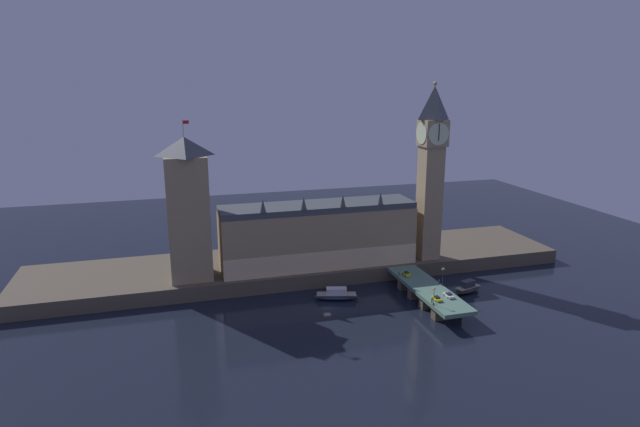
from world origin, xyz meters
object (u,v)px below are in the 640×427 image
at_px(pedestrian_near_rail, 432,300).
at_px(boat_upstream, 336,295).
at_px(car_southbound_lead, 449,295).
at_px(boat_downstream, 468,288).
at_px(victoria_tower, 188,209).
at_px(car_northbound_lead, 406,274).
at_px(car_northbound_trail, 437,298).
at_px(pedestrian_far_rail, 399,273).
at_px(pedestrian_mid_walk, 439,282).
at_px(street_lamp_mid, 443,274).
at_px(street_lamp_near, 434,294).
at_px(clock_tower, 431,168).

height_order(pedestrian_near_rail, boat_upstream, pedestrian_near_rail).
bearing_deg(car_southbound_lead, pedestrian_near_rail, -160.07).
bearing_deg(boat_downstream, victoria_tower, 163.06).
relative_size(car_northbound_lead, car_northbound_trail, 0.92).
height_order(car_southbound_lead, pedestrian_far_rail, pedestrian_far_rail).
relative_size(pedestrian_near_rail, pedestrian_mid_walk, 1.05).
distance_m(victoria_tower, street_lamp_mid, 95.79).
bearing_deg(pedestrian_mid_walk, pedestrian_far_rail, 131.00).
bearing_deg(car_northbound_trail, boat_downstream, 35.24).
bearing_deg(pedestrian_near_rail, boat_downstream, 34.73).
xyz_separation_m(car_northbound_trail, pedestrian_far_rail, (-2.62, 25.08, 0.30)).
distance_m(car_northbound_lead, pedestrian_near_rail, 25.84).
bearing_deg(pedestrian_mid_walk, car_northbound_lead, 125.17).
bearing_deg(pedestrian_near_rail, car_northbound_lead, 84.18).
height_order(street_lamp_mid, boat_downstream, street_lamp_mid).
bearing_deg(car_northbound_lead, pedestrian_near_rail, -95.82).
bearing_deg(pedestrian_mid_walk, pedestrian_near_rail, -125.79).
bearing_deg(boat_upstream, victoria_tower, 155.56).
height_order(car_northbound_trail, street_lamp_near, street_lamp_near).
bearing_deg(car_northbound_lead, clock_tower, 45.45).
relative_size(clock_tower, pedestrian_near_rail, 40.63).
distance_m(car_southbound_lead, boat_downstream, 21.41).
bearing_deg(clock_tower, car_southbound_lead, -106.73).
bearing_deg(boat_upstream, clock_tower, 22.89).
bearing_deg(victoria_tower, boat_upstream, -24.44).
relative_size(clock_tower, car_northbound_trail, 16.78).
height_order(car_southbound_lead, pedestrian_mid_walk, pedestrian_mid_walk).
bearing_deg(pedestrian_mid_walk, car_northbound_trail, -121.16).
distance_m(pedestrian_near_rail, pedestrian_far_rail, 26.61).
xyz_separation_m(pedestrian_mid_walk, street_lamp_near, (-10.89, -16.43, 3.15)).
height_order(pedestrian_near_rail, pedestrian_far_rail, pedestrian_near_rail).
relative_size(car_northbound_lead, street_lamp_near, 0.61).
height_order(clock_tower, victoria_tower, clock_tower).
distance_m(car_northbound_lead, boat_upstream, 28.89).
xyz_separation_m(car_southbound_lead, pedestrian_far_rail, (-7.87, 23.76, 0.27)).
bearing_deg(street_lamp_near, pedestrian_mid_walk, 56.47).
height_order(pedestrian_near_rail, street_lamp_mid, street_lamp_mid).
bearing_deg(street_lamp_near, car_southbound_lead, 29.80).
distance_m(clock_tower, car_northbound_lead, 44.81).
bearing_deg(street_lamp_near, pedestrian_near_rail, 78.00).
height_order(car_northbound_trail, pedestrian_far_rail, pedestrian_far_rail).
relative_size(clock_tower, street_lamp_mid, 10.44).
bearing_deg(pedestrian_far_rail, car_northbound_lead, -19.01).
distance_m(car_northbound_trail, pedestrian_mid_walk, 15.21).
height_order(clock_tower, boat_downstream, clock_tower).
xyz_separation_m(clock_tower, street_lamp_near, (-20.46, -45.30, -33.95)).
height_order(car_northbound_trail, car_southbound_lead, car_southbound_lead).
xyz_separation_m(pedestrian_near_rail, pedestrian_mid_walk, (10.49, 14.55, -0.05)).
relative_size(car_northbound_lead, boat_downstream, 0.32).
relative_size(clock_tower, pedestrian_mid_walk, 42.68).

